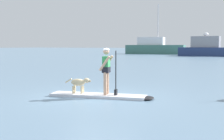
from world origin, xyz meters
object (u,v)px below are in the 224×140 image
at_px(moored_boat_center, 209,49).
at_px(moored_boat_port, 154,48).
at_px(paddleboard, 104,96).
at_px(dog, 79,83).
at_px(person_paddler, 107,68).

bearing_deg(moored_boat_center, moored_boat_port, 151.82).
bearing_deg(paddleboard, moored_boat_center, 98.29).
xyz_separation_m(moored_boat_port, moored_boat_center, (13.13, -7.03, -0.11)).
bearing_deg(paddleboard, moored_boat_port, 110.78).
distance_m(dog, moored_boat_port, 55.27).
bearing_deg(moored_boat_port, dog, -70.19).
xyz_separation_m(person_paddler, moored_boat_port, (-19.74, 51.73, 0.35)).
height_order(person_paddler, dog, person_paddler).
bearing_deg(dog, person_paddler, 14.71).
bearing_deg(moored_boat_center, paddleboard, -81.71).
bearing_deg(moored_boat_port, paddleboard, -69.22).
distance_m(paddleboard, person_paddler, 1.01).
distance_m(paddleboard, moored_boat_center, 45.21).
distance_m(moored_boat_port, moored_boat_center, 14.89).
height_order(paddleboard, moored_boat_port, moored_boat_port).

